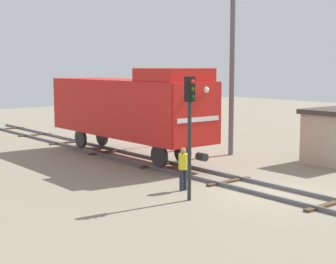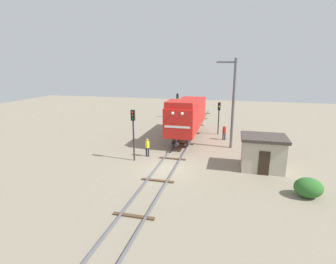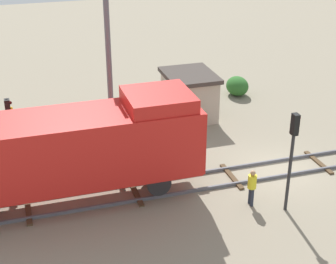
{
  "view_description": "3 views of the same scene",
  "coord_description": "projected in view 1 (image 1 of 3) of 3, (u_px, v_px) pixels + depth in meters",
  "views": [
    {
      "loc": [
        -15.29,
        -12.47,
        4.85
      ],
      "look_at": [
        -0.15,
        6.27,
        1.77
      ],
      "focal_mm": 55.0,
      "sensor_mm": 36.0,
      "label": 1
    },
    {
      "loc": [
        4.96,
        -19.16,
        8.11
      ],
      "look_at": [
        -1.21,
        5.57,
        1.64
      ],
      "focal_mm": 28.0,
      "sensor_mm": 36.0,
      "label": 2
    },
    {
      "loc": [
        -19.49,
        11.6,
        12.58
      ],
      "look_at": [
        0.74,
        5.35,
        2.49
      ],
      "focal_mm": 55.0,
      "sensor_mm": 36.0,
      "label": 3
    }
  ],
  "objects": [
    {
      "name": "traffic_signal_mid",
      "position": [
        152.0,
        102.0,
        30.95
      ],
      "size": [
        0.32,
        0.34,
        3.88
      ],
      "color": "#262628",
      "rests_on": "ground"
    },
    {
      "name": "ground_plane",
      "position": [
        273.0,
        193.0,
        19.77
      ],
      "size": [
        90.0,
        90.0,
        0.0
      ],
      "primitive_type": "plane",
      "color": "gray"
    },
    {
      "name": "traffic_signal_near",
      "position": [
        190.0,
        115.0,
        18.35
      ],
      "size": [
        0.32,
        0.34,
        4.5
      ],
      "color": "#262628",
      "rests_on": "ground"
    },
    {
      "name": "railway_track",
      "position": [
        273.0,
        191.0,
        19.76
      ],
      "size": [
        2.4,
        57.06,
        0.16
      ],
      "color": "#595960",
      "rests_on": "ground"
    },
    {
      "name": "worker_by_signal",
      "position": [
        187.0,
        133.0,
        29.9
      ],
      "size": [
        0.38,
        0.38,
        1.7
      ],
      "rotation": [
        0.0,
        0.0,
        0.59
      ],
      "color": "#262B38",
      "rests_on": "ground"
    },
    {
      "name": "bush_mid",
      "position": [
        333.0,
        144.0,
        25.97
      ],
      "size": [
        2.56,
        2.1,
        1.86
      ],
      "primitive_type": "ellipsoid",
      "color": "#228B26",
      "rests_on": "ground"
    },
    {
      "name": "locomotive",
      "position": [
        129.0,
        106.0,
        26.88
      ],
      "size": [
        2.9,
        11.6,
        4.6
      ],
      "color": "red",
      "rests_on": "railway_track"
    },
    {
      "name": "catenary_mast",
      "position": [
        231.0,
        70.0,
        27.76
      ],
      "size": [
        1.94,
        0.28,
        8.83
      ],
      "color": "#595960",
      "rests_on": "ground"
    },
    {
      "name": "worker_near_track",
      "position": [
        183.0,
        166.0,
        20.1
      ],
      "size": [
        0.38,
        0.38,
        1.7
      ],
      "rotation": [
        0.0,
        0.0,
        0.88
      ],
      "color": "#262B38",
      "rests_on": "ground"
    }
  ]
}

